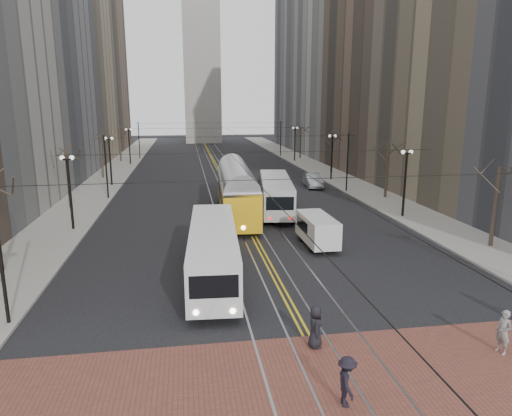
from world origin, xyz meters
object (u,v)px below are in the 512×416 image
object	(u,v)px
transit_bus	(213,254)
streetcar	(236,195)
pedestrian_d	(347,381)
sedan_grey	(266,181)
rear_bus	(276,195)
cargo_van	(317,231)
pedestrian_a	(315,327)
sedan_silver	(313,180)
pedestrian_b	(503,332)

from	to	relation	value
transit_bus	streetcar	bearing A→B (deg)	81.87
pedestrian_d	streetcar	bearing A→B (deg)	5.88
streetcar	sedan_grey	bearing A→B (deg)	71.54
rear_bus	cargo_van	size ratio (longest dim) A/B	2.44
transit_bus	streetcar	size ratio (longest dim) A/B	0.79
streetcar	cargo_van	world-z (taller)	streetcar
pedestrian_a	sedan_grey	bearing A→B (deg)	2.60
cargo_van	rear_bus	bearing A→B (deg)	93.35
sedan_silver	pedestrian_b	xyz separation A→B (m)	(-2.73, -37.04, 0.11)
sedan_grey	sedan_silver	world-z (taller)	sedan_grey
streetcar	rear_bus	world-z (taller)	streetcar
sedan_grey	pedestrian_b	world-z (taller)	pedestrian_b
cargo_van	pedestrian_a	xyz separation A→B (m)	(-3.90, -13.10, -0.17)
sedan_grey	pedestrian_d	bearing A→B (deg)	-87.88
streetcar	cargo_van	xyz separation A→B (m)	(4.50, -9.92, -0.74)
sedan_silver	pedestrian_a	size ratio (longest dim) A/B	2.75
sedan_grey	sedan_silver	bearing A→B (deg)	4.93
streetcar	sedan_silver	world-z (taller)	streetcar
transit_bus	pedestrian_b	size ratio (longest dim) A/B	6.68
sedan_grey	streetcar	bearing A→B (deg)	-102.79
cargo_van	sedan_silver	bearing A→B (deg)	73.91
rear_bus	cargo_van	bearing A→B (deg)	-77.57
sedan_grey	pedestrian_d	world-z (taller)	pedestrian_d
transit_bus	sedan_grey	xyz separation A→B (m)	(7.97, 27.73, -0.68)
transit_bus	rear_bus	bearing A→B (deg)	70.09
sedan_grey	sedan_silver	xyz separation A→B (m)	(5.55, -0.34, -0.01)
cargo_van	pedestrian_d	size ratio (longest dim) A/B	2.78
pedestrian_b	pedestrian_d	size ratio (longest dim) A/B	1.04
sedan_grey	cargo_van	bearing A→B (deg)	-82.72
streetcar	cargo_van	bearing A→B (deg)	-62.81
transit_bus	pedestrian_b	world-z (taller)	transit_bus
streetcar	pedestrian_d	xyz separation A→B (m)	(0.57, -26.76, -0.92)
streetcar	sedan_grey	distance (m)	13.74
pedestrian_a	pedestrian_d	bearing A→B (deg)	-170.83
transit_bus	sedan_grey	distance (m)	28.86
transit_bus	rear_bus	world-z (taller)	rear_bus
cargo_van	pedestrian_a	bearing A→B (deg)	-107.62
sedan_silver	pedestrian_a	distance (m)	36.82
transit_bus	pedestrian_a	bearing A→B (deg)	-62.76
transit_bus	pedestrian_d	bearing A→B (deg)	-69.94
transit_bus	cargo_van	xyz separation A→B (m)	(7.50, 5.03, -0.44)
pedestrian_a	pedestrian_b	bearing A→B (deg)	-92.88
rear_bus	transit_bus	bearing A→B (deg)	-105.09
transit_bus	pedestrian_b	distance (m)	14.49
streetcar	pedestrian_d	bearing A→B (deg)	-85.99
transit_bus	sedan_silver	distance (m)	30.55
cargo_van	pedestrian_b	bearing A→B (deg)	-78.42
transit_bus	streetcar	world-z (taller)	streetcar
transit_bus	sedan_grey	world-z (taller)	transit_bus
streetcar	sedan_grey	xyz separation A→B (m)	(4.97, 12.78, -0.98)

